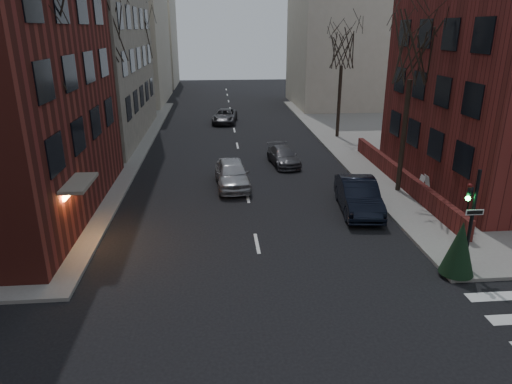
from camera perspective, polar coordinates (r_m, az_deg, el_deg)
low_wall_right at (r=28.81m, az=17.58°, el=1.90°), size 0.35×16.00×1.00m
building_distant_la at (r=62.73m, az=-18.30°, el=18.86°), size 14.00×16.00×18.00m
building_distant_ra at (r=58.71m, az=12.11°, el=18.40°), size 14.00×14.00×16.00m
building_distant_lb at (r=79.14m, az=-13.92°, el=17.82°), size 10.00×12.00×14.00m
traffic_signal at (r=19.41m, az=25.08°, el=-3.81°), size 0.76×0.44×4.00m
tree_left_a at (r=21.53m, az=-25.53°, el=16.42°), size 4.18×4.18×10.26m
tree_left_b at (r=33.08m, az=-18.49°, el=18.62°), size 4.40×4.40×10.80m
tree_left_c at (r=46.85m, az=-14.50°, el=17.99°), size 3.96×3.96×9.72m
tree_right_a at (r=26.46m, az=19.07°, el=16.56°), size 3.96×3.96×9.72m
tree_right_b at (r=39.72m, az=10.75°, el=17.38°), size 3.74×3.74×9.18m
streetlamp_near at (r=29.44m, az=-18.04°, el=9.44°), size 0.36×0.36×6.28m
streetlamp_far at (r=48.97m, az=-13.04°, el=13.70°), size 0.36×0.36×6.28m
parked_sedan at (r=24.30m, az=12.67°, el=-0.44°), size 2.31×5.31×1.70m
car_lane_silver at (r=27.45m, az=-3.01°, el=2.32°), size 2.19×4.88×1.63m
car_lane_gray at (r=32.04m, az=3.44°, el=4.50°), size 2.18×4.37×1.22m
car_lane_far at (r=46.70m, az=-3.93°, el=9.45°), size 2.82×5.09×1.35m
sandwich_board at (r=27.97m, az=20.27°, el=1.03°), size 0.45×0.62×0.98m
evergreen_shrub at (r=19.03m, az=24.10°, el=-6.38°), size 1.65×1.65×2.15m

